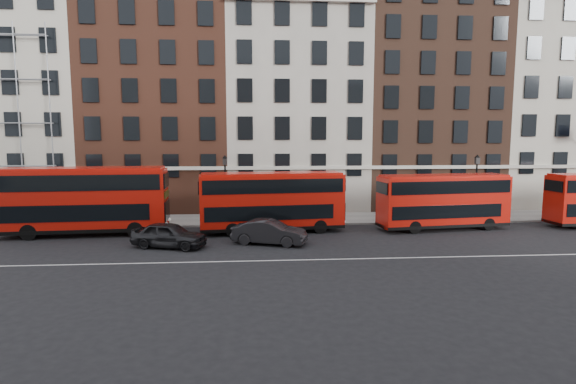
{
  "coord_description": "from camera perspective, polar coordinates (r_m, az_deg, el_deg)",
  "views": [
    {
      "loc": [
        -4.11,
        -26.31,
        6.75
      ],
      "look_at": [
        -1.71,
        5.0,
        3.0
      ],
      "focal_mm": 28.0,
      "sensor_mm": 36.0,
      "label": 1
    }
  ],
  "objects": [
    {
      "name": "kerb",
      "position": [
        35.19,
        2.42,
        -4.12
      ],
      "size": [
        80.0,
        0.3,
        0.16
      ],
      "primitive_type": "cube",
      "color": "gray",
      "rests_on": "ground"
    },
    {
      "name": "pavement",
      "position": [
        37.63,
        1.97,
        -3.41
      ],
      "size": [
        80.0,
        5.0,
        0.15
      ],
      "primitive_type": "cube",
      "color": "gray",
      "rests_on": "ground"
    },
    {
      "name": "bus_b",
      "position": [
        32.31,
        -2.11,
        -1.07
      ],
      "size": [
        10.5,
        3.57,
        4.33
      ],
      "rotation": [
        0.0,
        0.0,
        0.11
      ],
      "color": "#BC1209",
      "rests_on": "ground"
    },
    {
      "name": "car_front",
      "position": [
        28.92,
        -2.38,
        -5.11
      ],
      "size": [
        5.03,
        3.06,
        1.56
      ],
      "primitive_type": "imported",
      "rotation": [
        0.0,
        0.0,
        1.25
      ],
      "color": "#232326",
      "rests_on": "ground"
    },
    {
      "name": "road_centre_line",
      "position": [
        25.56,
        5.09,
        -8.52
      ],
      "size": [
        70.0,
        0.12,
        0.01
      ],
      "primitive_type": "cube",
      "color": "white",
      "rests_on": "ground"
    },
    {
      "name": "bus_c",
      "position": [
        35.2,
        19.07,
        -0.99
      ],
      "size": [
        9.97,
        3.54,
        4.1
      ],
      "rotation": [
        0.0,
        0.0,
        0.12
      ],
      "color": "#BC1209",
      "rests_on": "ground"
    },
    {
      "name": "ground",
      "position": [
        27.47,
        4.4,
        -7.44
      ],
      "size": [
        120.0,
        120.0,
        0.0
      ],
      "primitive_type": "plane",
      "color": "black",
      "rests_on": "ground"
    },
    {
      "name": "car_rear",
      "position": [
        28.98,
        -14.86,
        -5.29
      ],
      "size": [
        4.99,
        3.17,
        1.58
      ],
      "primitive_type": "imported",
      "rotation": [
        0.0,
        0.0,
        1.27
      ],
      "color": "black",
      "rests_on": "ground"
    },
    {
      "name": "lamp_post_left",
      "position": [
        35.3,
        -7.97,
        0.77
      ],
      "size": [
        0.44,
        0.44,
        5.33
      ],
      "color": "black",
      "rests_on": "pavement"
    },
    {
      "name": "building_terrace",
      "position": [
        44.49,
        0.55,
        11.31
      ],
      "size": [
        64.0,
        11.95,
        22.0
      ],
      "color": "beige",
      "rests_on": "ground"
    },
    {
      "name": "lamp_post_right",
      "position": [
        39.24,
        22.77,
        0.91
      ],
      "size": [
        0.44,
        0.44,
        5.33
      ],
      "color": "black",
      "rests_on": "pavement"
    },
    {
      "name": "bus_a",
      "position": [
        34.39,
        -24.62,
        -0.82
      ],
      "size": [
        11.48,
        3.46,
        4.76
      ],
      "rotation": [
        0.0,
        0.0,
        0.06
      ],
      "color": "#BC1209",
      "rests_on": "ground"
    },
    {
      "name": "iron_railings",
      "position": [
        39.7,
        1.62,
        -2.03
      ],
      "size": [
        6.6,
        0.06,
        1.0
      ],
      "primitive_type": null,
      "color": "black",
      "rests_on": "pavement"
    }
  ]
}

